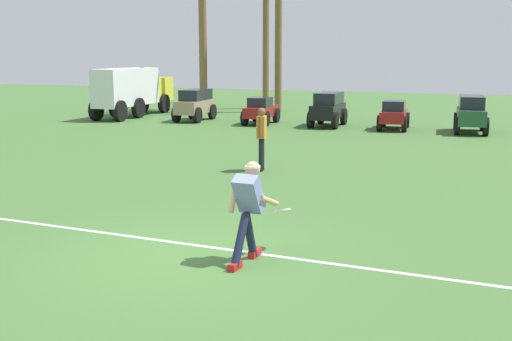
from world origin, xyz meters
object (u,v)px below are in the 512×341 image
(box_truck, at_px, (133,89))
(palm_tree_far_right, at_px, (278,23))
(frisbee_in_flight, at_px, (282,210))
(palm_tree_far_left, at_px, (202,27))
(palm_tree_left_of_centre, at_px, (203,24))
(parked_car_slot_c, at_px, (328,108))
(palm_tree_right_of_centre, at_px, (266,27))
(parked_car_slot_b, at_px, (261,110))
(frisbee_thrower, at_px, (248,206))
(parked_car_slot_d, at_px, (394,115))
(teammate_near_sideline, at_px, (262,133))
(parked_car_slot_e, at_px, (471,113))
(parked_car_slot_a, at_px, (195,104))

(box_truck, distance_m, palm_tree_far_right, 7.74)
(frisbee_in_flight, bearing_deg, palm_tree_far_right, 110.16)
(palm_tree_far_left, xyz_separation_m, palm_tree_left_of_centre, (0.81, -1.51, 0.06))
(parked_car_slot_c, distance_m, palm_tree_right_of_centre, 9.33)
(parked_car_slot_b, relative_size, box_truck, 0.38)
(frisbee_thrower, bearing_deg, frisbee_in_flight, 71.59)
(box_truck, bearing_deg, parked_car_slot_d, -3.29)
(frisbee_thrower, height_order, palm_tree_far_left, palm_tree_far_left)
(parked_car_slot_b, xyz_separation_m, parked_car_slot_d, (5.41, 0.12, 0.00))
(teammate_near_sideline, relative_size, parked_car_slot_e, 0.63)
(palm_tree_far_left, distance_m, palm_tree_left_of_centre, 1.72)
(frisbee_in_flight, distance_m, palm_tree_far_left, 24.53)
(palm_tree_right_of_centre, distance_m, palm_tree_far_right, 2.11)
(frisbee_thrower, xyz_separation_m, teammate_near_sideline, (-2.39, 6.59, 0.15))
(frisbee_in_flight, distance_m, parked_car_slot_d, 15.95)
(parked_car_slot_c, height_order, box_truck, box_truck)
(parked_car_slot_e, height_order, palm_tree_right_of_centre, palm_tree_right_of_centre)
(teammate_near_sideline, distance_m, palm_tree_right_of_centre, 18.47)
(parked_car_slot_c, distance_m, parked_car_slot_e, 5.41)
(frisbee_in_flight, relative_size, palm_tree_right_of_centre, 0.05)
(palm_tree_right_of_centre, height_order, palm_tree_far_right, palm_tree_far_right)
(parked_car_slot_e, distance_m, box_truck, 14.86)
(frisbee_in_flight, bearing_deg, parked_car_slot_e, 84.13)
(frisbee_in_flight, height_order, box_truck, box_truck)
(teammate_near_sideline, bearing_deg, palm_tree_far_left, 121.16)
(frisbee_thrower, height_order, box_truck, box_truck)
(parked_car_slot_e, bearing_deg, box_truck, 177.48)
(parked_car_slot_a, bearing_deg, box_truck, 169.92)
(parked_car_slot_d, xyz_separation_m, box_truck, (-12.04, 0.69, 0.67))
(teammate_near_sideline, height_order, parked_car_slot_a, teammate_near_sideline)
(parked_car_slot_a, relative_size, parked_car_slot_d, 1.08)
(parked_car_slot_a, distance_m, parked_car_slot_c, 5.91)
(teammate_near_sideline, distance_m, box_truck, 15.06)
(teammate_near_sideline, xyz_separation_m, parked_car_slot_b, (-3.93, 9.92, -0.38))
(frisbee_in_flight, distance_m, parked_car_slot_c, 16.45)
(parked_car_slot_b, xyz_separation_m, palm_tree_left_of_centre, (-4.50, 3.86, 3.66))
(parked_car_slot_c, height_order, parked_car_slot_e, same)
(palm_tree_far_right, bearing_deg, palm_tree_far_left, -179.43)
(frisbee_thrower, height_order, palm_tree_far_right, palm_tree_far_right)
(parked_car_slot_b, distance_m, box_truck, 6.71)
(parked_car_slot_e, height_order, palm_tree_far_right, palm_tree_far_right)
(teammate_near_sideline, distance_m, parked_car_slot_c, 10.21)
(palm_tree_far_right, bearing_deg, parked_car_slot_d, -38.60)
(parked_car_slot_d, relative_size, parked_car_slot_e, 0.91)
(teammate_near_sideline, distance_m, palm_tree_far_right, 16.52)
(frisbee_thrower, relative_size, box_truck, 0.23)
(parked_car_slot_b, xyz_separation_m, palm_tree_far_left, (-5.31, 5.37, 3.61))
(parked_car_slot_a, bearing_deg, frisbee_thrower, -60.52)
(teammate_near_sideline, height_order, parked_car_slot_d, teammate_near_sideline)
(palm_tree_left_of_centre, xyz_separation_m, palm_tree_right_of_centre, (2.00, 3.23, -0.05))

